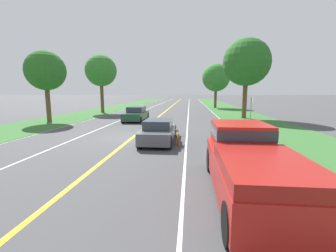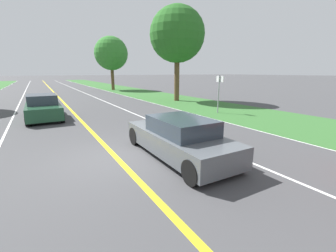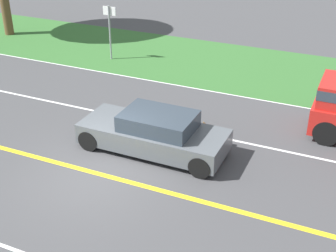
# 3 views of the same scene
# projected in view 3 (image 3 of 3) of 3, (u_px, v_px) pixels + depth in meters

# --- Properties ---
(ground_plane) EXTENTS (400.00, 400.00, 0.00)m
(ground_plane) POSITION_uv_depth(u_px,v_px,m) (98.00, 174.00, 13.61)
(ground_plane) COLOR #424244
(centre_divider_line) EXTENTS (0.18, 160.00, 0.01)m
(centre_divider_line) POSITION_uv_depth(u_px,v_px,m) (98.00, 174.00, 13.61)
(centre_divider_line) COLOR yellow
(centre_divider_line) RESTS_ON ground
(lane_edge_line_right) EXTENTS (0.14, 160.00, 0.01)m
(lane_edge_line_right) POSITION_uv_depth(u_px,v_px,m) (188.00, 87.00, 19.24)
(lane_edge_line_right) COLOR white
(lane_edge_line_right) RESTS_ON ground
(lane_dash_same_dir) EXTENTS (0.10, 160.00, 0.01)m
(lane_dash_same_dir) POSITION_uv_depth(u_px,v_px,m) (151.00, 123.00, 16.42)
(lane_dash_same_dir) COLOR white
(lane_dash_same_dir) RESTS_ON ground
(lane_dash_oncoming) EXTENTS (0.10, 160.00, 0.01)m
(lane_dash_oncoming) POSITION_uv_depth(u_px,v_px,m) (18.00, 251.00, 10.79)
(lane_dash_oncoming) COLOR white
(lane_dash_oncoming) RESTS_ON ground
(grass_verge_right) EXTENTS (6.00, 160.00, 0.03)m
(grass_verge_right) POSITION_uv_depth(u_px,v_px,m) (212.00, 63.00, 21.65)
(grass_verge_right) COLOR #33662D
(grass_verge_right) RESTS_ON ground
(ego_car) EXTENTS (1.80, 4.60, 1.33)m
(ego_car) POSITION_uv_depth(u_px,v_px,m) (154.00, 133.00, 14.47)
(ego_car) COLOR #51565B
(ego_car) RESTS_ON ground
(dog) EXTENTS (0.32, 1.15, 0.86)m
(dog) POSITION_uv_depth(u_px,v_px,m) (191.00, 125.00, 15.14)
(dog) COLOR olive
(dog) RESTS_ON ground
(street_sign) EXTENTS (0.11, 0.64, 2.54)m
(street_sign) POSITION_uv_depth(u_px,v_px,m) (110.00, 26.00, 21.39)
(street_sign) COLOR gray
(street_sign) RESTS_ON ground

